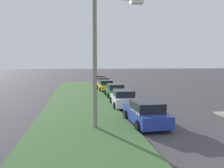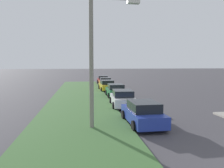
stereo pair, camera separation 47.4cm
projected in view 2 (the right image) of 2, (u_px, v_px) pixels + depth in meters
grass_median at (79, 117)px, 15.59m from camera, size 60.00×6.00×0.12m
parked_car_blue at (143, 113)px, 13.86m from camera, size 4.35×2.11×1.47m
parked_car_white at (123, 98)px, 19.73m from camera, size 4.37×2.15×1.47m
parked_car_green at (116, 91)px, 25.38m from camera, size 4.31×2.03×1.47m
parked_car_yellow at (107, 86)px, 31.23m from camera, size 4.37×2.15×1.47m
parked_car_orange at (105, 82)px, 36.47m from camera, size 4.32×2.05×1.47m
parked_car_red at (103, 80)px, 42.02m from camera, size 4.34×2.09×1.47m
streetlight at (98, 52)px, 12.71m from camera, size 0.39×2.87×7.50m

